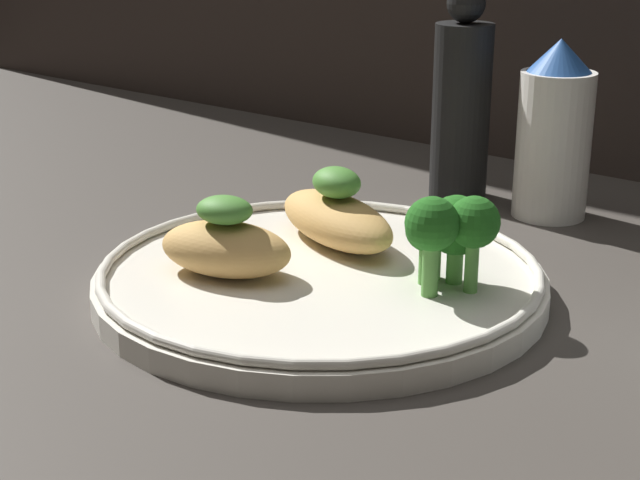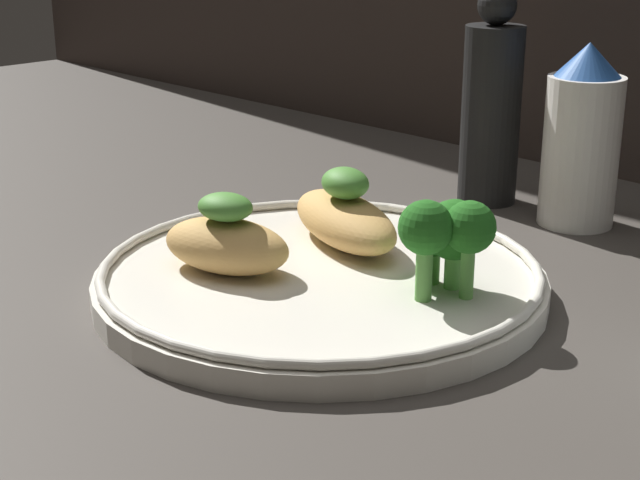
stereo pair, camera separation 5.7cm
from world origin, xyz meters
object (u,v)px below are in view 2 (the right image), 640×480
Objects in this scene: plate at (320,278)px; pepper_grinder at (491,107)px; broccoli_bunch at (443,232)px; sauce_bottle at (582,139)px.

pepper_grinder reaches higher than plate.
sauce_bottle is (-3.38, 19.69, 1.33)cm from broccoli_bunch.
pepper_grinder reaches higher than sauce_bottle.
broccoli_bunch is at bearing -80.25° from sauce_bottle.
pepper_grinder is at bearing -180.00° from sauce_bottle.
broccoli_bunch is at bearing 21.96° from plate.
plate is 8.33cm from broccoli_bunch.
plate is at bearing -98.74° from sauce_bottle.
plate is 23.30cm from sauce_bottle.
plate is 2.05× the size of sauce_bottle.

